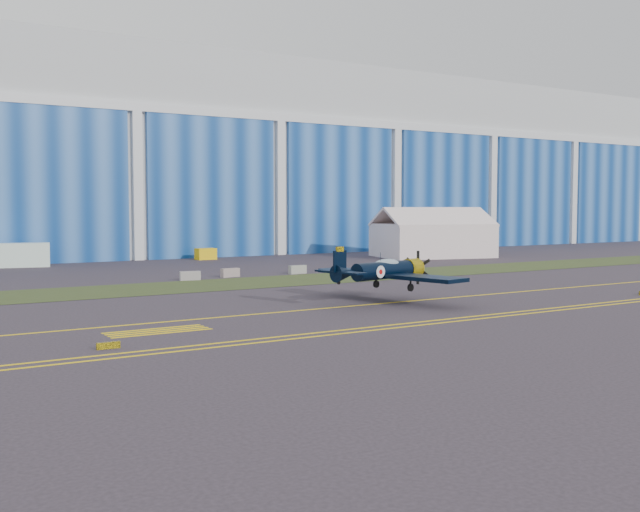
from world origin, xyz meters
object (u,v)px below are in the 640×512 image
warbird (383,270)px  shipping_container (21,255)px  tent (432,232)px  tug (206,254)px

warbird → shipping_container: 52.65m
tent → tug: bearing=171.8°
shipping_container → tug: 23.94m
warbird → tent: size_ratio=0.84×
tent → shipping_container: bearing=-179.0°
tug → warbird: bearing=-99.5°
warbird → tug: (7.08, 49.85, -1.62)m
tug → tent: bearing=-23.1°
tent → shipping_container: 55.48m
tent → shipping_container: (-54.13, 11.99, -2.18)m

